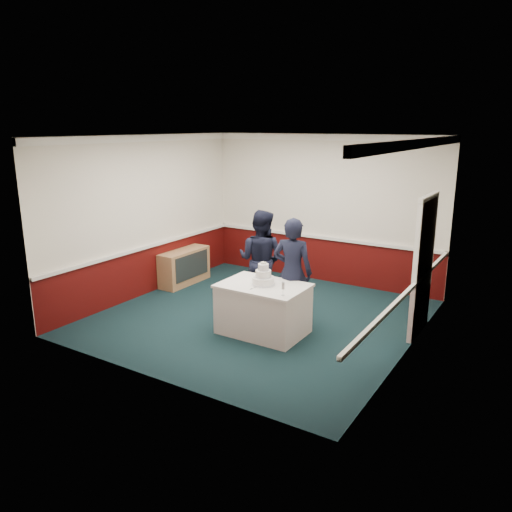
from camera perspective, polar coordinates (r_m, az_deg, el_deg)
The scene contains 9 objects.
ground at distance 8.53m, azimuth 0.29°, elevation -7.00°, with size 5.00×5.00×0.00m, color #132A30.
room_shell at distance 8.50m, azimuth 2.94°, elevation 6.64°, with size 5.00×5.00×3.00m.
sideboard at distance 10.31m, azimuth -8.18°, elevation -1.23°, with size 0.41×1.20×0.70m.
cake_table at distance 7.79m, azimuth 0.83°, elevation -6.01°, with size 1.32×0.92×0.79m.
wedding_cake at distance 7.63m, azimuth 0.84°, elevation -2.50°, with size 0.35×0.35×0.36m.
cake_knife at distance 7.51m, azimuth -0.15°, elevation -3.64°, with size 0.01×0.22×0.01m, color silver.
champagne_flute at distance 7.15m, azimuth 3.12°, elevation -3.48°, with size 0.05×0.05×0.21m.
person_man at distance 8.72m, azimuth 0.56°, elevation -0.42°, with size 0.86×0.67×1.76m, color black.
person_woman at distance 7.98m, azimuth 4.18°, elevation -1.86°, with size 0.65×0.42×1.77m, color black.
Camera 1 is at (4.16, -6.75, 3.17)m, focal length 35.00 mm.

